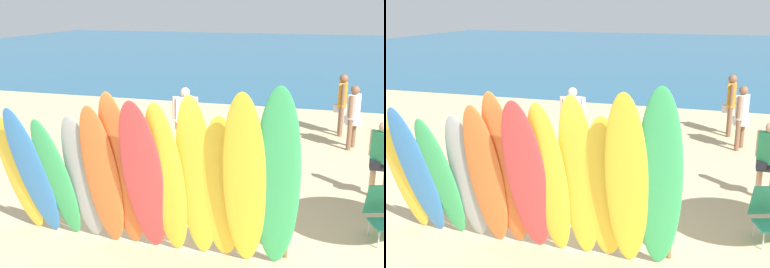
# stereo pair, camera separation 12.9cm
# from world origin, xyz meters

# --- Properties ---
(ground) EXTENTS (60.00, 60.00, 0.00)m
(ground) POSITION_xyz_m (0.00, 14.00, 0.00)
(ground) COLOR tan
(ocean_water) EXTENTS (60.00, 40.00, 0.02)m
(ocean_water) POSITION_xyz_m (0.00, 30.20, 0.01)
(ocean_water) COLOR #235B7F
(ocean_water) RESTS_ON ground
(surfboard_rack) EXTENTS (4.20, 0.07, 0.62)m
(surfboard_rack) POSITION_xyz_m (0.00, 0.00, 0.52)
(surfboard_rack) COLOR brown
(surfboard_rack) RESTS_ON ground
(surfboard_yellow_0) EXTENTS (0.58, 0.75, 2.02)m
(surfboard_yellow_0) POSITION_xyz_m (-1.93, -0.50, 1.01)
(surfboard_yellow_0) COLOR yellow
(surfboard_yellow_0) RESTS_ON ground
(surfboard_blue_1) EXTENTS (0.56, 0.91, 2.19)m
(surfboard_blue_1) POSITION_xyz_m (-1.60, -0.63, 1.10)
(surfboard_blue_1) COLOR #337AD1
(surfboard_blue_1) RESTS_ON ground
(surfboard_green_2) EXTENTS (0.49, 0.89, 2.06)m
(surfboard_green_2) POSITION_xyz_m (-1.22, -0.59, 1.03)
(surfboard_green_2) COLOR #38B266
(surfboard_green_2) RESTS_ON ground
(surfboard_grey_3) EXTENTS (0.53, 0.75, 2.10)m
(surfboard_grey_3) POSITION_xyz_m (-0.84, -0.51, 1.05)
(surfboard_grey_3) COLOR #999EA3
(surfboard_grey_3) RESTS_ON ground
(surfboard_orange_4) EXTENTS (0.55, 0.80, 2.28)m
(surfboard_orange_4) POSITION_xyz_m (-0.48, -0.60, 1.14)
(surfboard_orange_4) COLOR orange
(surfboard_orange_4) RESTS_ON ground
(surfboard_orange_5) EXTENTS (0.52, 0.82, 2.46)m
(surfboard_orange_5) POSITION_xyz_m (-0.20, -0.57, 1.23)
(surfboard_orange_5) COLOR orange
(surfboard_orange_5) RESTS_ON ground
(surfboard_red_6) EXTENTS (0.64, 1.04, 2.42)m
(surfboard_red_6) POSITION_xyz_m (0.19, -0.69, 1.21)
(surfboard_red_6) COLOR #D13D42
(surfboard_red_6) RESTS_ON ground
(surfboard_yellow_7) EXTENTS (0.52, 0.91, 2.39)m
(surfboard_yellow_7) POSITION_xyz_m (0.49, -0.64, 1.20)
(surfboard_yellow_7) COLOR yellow
(surfboard_yellow_7) RESTS_ON ground
(surfboard_yellow_8) EXTENTS (0.53, 0.86, 2.50)m
(surfboard_yellow_8) POSITION_xyz_m (0.90, -0.60, 1.25)
(surfboard_yellow_8) COLOR yellow
(surfboard_yellow_8) RESTS_ON ground
(surfboard_yellow_9) EXTENTS (0.62, 0.85, 2.25)m
(surfboard_yellow_9) POSITION_xyz_m (1.23, -0.55, 1.12)
(surfboard_yellow_9) COLOR yellow
(surfboard_yellow_9) RESTS_ON ground
(surfboard_yellow_10) EXTENTS (0.61, 1.06, 2.60)m
(surfboard_yellow_10) POSITION_xyz_m (1.55, -0.72, 1.30)
(surfboard_yellow_10) COLOR yellow
(surfboard_yellow_10) RESTS_ON ground
(surfboard_green_11) EXTENTS (0.65, 1.10, 2.69)m
(surfboard_green_11) POSITION_xyz_m (1.96, -0.67, 1.34)
(surfboard_green_11) COLOR #38B266
(surfboard_green_11) RESTS_ON ground
(beachgoer_midbeach) EXTENTS (0.44, 0.40, 1.48)m
(beachgoer_midbeach) POSITION_xyz_m (3.45, 2.66, 0.85)
(beachgoer_midbeach) COLOR tan
(beachgoer_midbeach) RESTS_ON ground
(beachgoer_photographing) EXTENTS (0.41, 0.57, 1.59)m
(beachgoer_photographing) POSITION_xyz_m (3.02, 5.84, 0.91)
(beachgoer_photographing) COLOR brown
(beachgoer_photographing) RESTS_ON ground
(beachgoer_near_rack) EXTENTS (0.61, 0.26, 1.61)m
(beachgoer_near_rack) POSITION_xyz_m (-0.80, 4.25, 0.93)
(beachgoer_near_rack) COLOR beige
(beachgoer_near_rack) RESTS_ON ground
(beachgoer_strolling) EXTENTS (0.44, 0.63, 1.67)m
(beachgoer_strolling) POSITION_xyz_m (2.75, 7.11, 0.96)
(beachgoer_strolling) COLOR brown
(beachgoer_strolling) RESTS_ON ground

